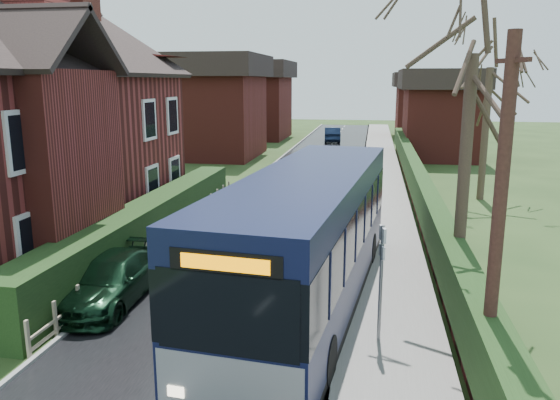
% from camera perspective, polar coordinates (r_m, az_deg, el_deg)
% --- Properties ---
extents(ground, '(140.00, 140.00, 0.00)m').
position_cam_1_polar(ground, '(14.09, -6.63, -11.57)').
color(ground, '#354D21').
rests_on(ground, ground).
extents(road, '(6.00, 100.00, 0.02)m').
position_cam_1_polar(road, '(23.35, 0.24, -1.73)').
color(road, black).
rests_on(road, ground).
extents(pavement, '(2.50, 100.00, 0.14)m').
position_cam_1_polar(pavement, '(23.04, 10.73, -1.99)').
color(pavement, slate).
rests_on(pavement, ground).
extents(kerb_right, '(0.12, 100.00, 0.14)m').
position_cam_1_polar(kerb_right, '(23.04, 7.74, -1.88)').
color(kerb_right, gray).
rests_on(kerb_right, ground).
extents(kerb_left, '(0.12, 100.00, 0.10)m').
position_cam_1_polar(kerb_left, '(24.02, -6.96, -1.33)').
color(kerb_left, gray).
rests_on(kerb_left, ground).
extents(front_hedge, '(1.20, 16.00, 1.60)m').
position_cam_1_polar(front_hedge, '(19.57, -13.59, -2.48)').
color(front_hedge, black).
rests_on(front_hedge, ground).
extents(picket_fence, '(0.10, 16.00, 0.90)m').
position_cam_1_polar(picket_fence, '(19.38, -11.49, -3.60)').
color(picket_fence, tan).
rests_on(picket_fence, ground).
extents(right_wall_hedge, '(0.60, 50.00, 1.80)m').
position_cam_1_polar(right_wall_hedge, '(22.91, 14.70, 0.18)').
color(right_wall_hedge, maroon).
rests_on(right_wall_hedge, ground).
extents(brick_house, '(9.30, 14.60, 10.30)m').
position_cam_1_polar(brick_house, '(21.21, -26.53, 7.51)').
color(brick_house, maroon).
rests_on(brick_house, ground).
extents(bus, '(3.80, 11.67, 3.48)m').
position_cam_1_polar(bus, '(13.86, 2.96, -4.30)').
color(bus, black).
rests_on(bus, ground).
extents(car_silver, '(2.58, 4.66, 1.50)m').
position_cam_1_polar(car_silver, '(20.11, -6.84, -1.96)').
color(car_silver, silver).
rests_on(car_silver, ground).
extents(car_green, '(1.79, 4.23, 1.22)m').
position_cam_1_polar(car_green, '(15.05, -17.26, -7.97)').
color(car_green, black).
rests_on(car_green, ground).
extents(car_distant, '(1.84, 4.31, 1.38)m').
position_cam_1_polar(car_distant, '(52.31, 5.49, 6.82)').
color(car_distant, '#101B31').
rests_on(car_distant, ground).
extents(bus_stop_sign, '(0.15, 0.41, 2.73)m').
position_cam_1_polar(bus_stop_sign, '(11.94, 10.55, -6.92)').
color(bus_stop_sign, slate).
rests_on(bus_stop_sign, ground).
extents(telegraph_pole, '(0.38, 0.80, 6.46)m').
position_cam_1_polar(telegraph_pole, '(9.66, 21.77, -3.08)').
color(telegraph_pole, '#321B16').
rests_on(telegraph_pole, ground).
extents(tree_right_near, '(4.19, 4.19, 9.05)m').
position_cam_1_polar(tree_right_near, '(14.24, 19.65, 15.96)').
color(tree_right_near, '#372920').
rests_on(tree_right_near, ground).
extents(tree_right_far, '(4.67, 4.67, 9.02)m').
position_cam_1_polar(tree_right_far, '(28.01, 21.20, 13.69)').
color(tree_right_far, '#3E2F24').
rests_on(tree_right_far, ground).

